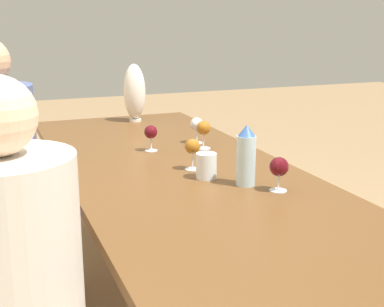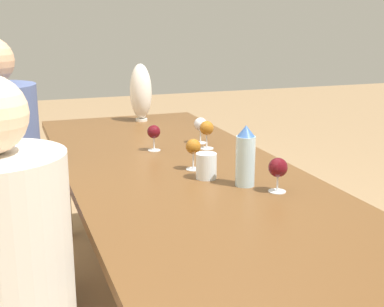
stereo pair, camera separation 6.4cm
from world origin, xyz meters
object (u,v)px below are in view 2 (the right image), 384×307
at_px(water_tumbler, 206,166).
at_px(wine_glass_5, 200,125).
at_px(vase, 141,92).
at_px(water_bottle, 245,157).
at_px(person_near, 11,299).
at_px(person_far, 4,172).
at_px(wine_glass_4, 278,168).
at_px(wine_glass_2, 193,148).
at_px(wine_glass_3, 207,129).
at_px(wine_glass_0, 154,133).

height_order(water_tumbler, wine_glass_5, wine_glass_5).
height_order(vase, wine_glass_5, vase).
relative_size(water_bottle, water_tumbler, 2.28).
distance_m(person_near, person_far, 1.14).
bearing_deg(wine_glass_4, person_near, 109.94).
xyz_separation_m(wine_glass_2, person_far, (0.42, 0.75, -0.15)).
xyz_separation_m(water_bottle, water_tumbler, (0.13, 0.11, -0.06)).
xyz_separation_m(wine_glass_5, person_near, (-1.16, 0.95, -0.17)).
bearing_deg(person_near, wine_glass_2, -46.26).
bearing_deg(person_far, water_bottle, -128.57).
bearing_deg(wine_glass_3, wine_glass_2, 150.06).
xyz_separation_m(vase, wine_glass_2, (-1.10, 0.06, -0.08)).
xyz_separation_m(water_bottle, person_near, (-0.45, 0.86, -0.19)).
distance_m(water_bottle, wine_glass_4, 0.14).
relative_size(water_tumbler, wine_glass_0, 0.82).
height_order(water_tumbler, wine_glass_0, wine_glass_0).
height_order(wine_glass_2, person_near, person_near).
height_order(water_bottle, wine_glass_0, water_bottle).
height_order(person_near, person_far, person_far).
relative_size(wine_glass_5, person_far, 0.10).
bearing_deg(person_near, water_bottle, -62.44).
height_order(water_tumbler, vase, vase).
bearing_deg(wine_glass_4, wine_glass_0, 19.06).
bearing_deg(wine_glass_0, water_tumbler, -171.75).
height_order(wine_glass_3, wine_glass_5, wine_glass_3).
relative_size(wine_glass_0, wine_glass_4, 0.97).
bearing_deg(wine_glass_3, water_bottle, 173.01).
relative_size(water_bottle, wine_glass_3, 1.71).
height_order(water_bottle, person_near, person_near).
distance_m(water_tumbler, person_far, 0.94).
distance_m(vase, wine_glass_2, 1.11).
bearing_deg(water_bottle, person_near, 117.56).
bearing_deg(wine_glass_2, water_bottle, -157.60).
height_order(water_bottle, person_far, person_far).
bearing_deg(wine_glass_0, vase, -9.83).
relative_size(water_tumbler, wine_glass_3, 0.75).
bearing_deg(person_far, wine_glass_4, -130.21).
height_order(water_tumbler, wine_glass_3, wine_glass_3).
bearing_deg(wine_glass_5, wine_glass_0, 104.87).
relative_size(water_bottle, wine_glass_2, 1.77).
bearing_deg(vase, wine_glass_2, 176.85).
bearing_deg(vase, wine_glass_4, -175.01).
height_order(water_tumbler, wine_glass_4, wine_glass_4).
relative_size(wine_glass_2, wine_glass_5, 1.01).
bearing_deg(vase, water_bottle, -177.91).
relative_size(wine_glass_0, person_near, 0.10).
relative_size(vase, wine_glass_2, 2.64).
bearing_deg(water_tumbler, person_near, 127.66).
xyz_separation_m(wine_glass_3, wine_glass_5, (0.12, -0.01, -0.00)).
bearing_deg(person_near, vase, -24.01).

